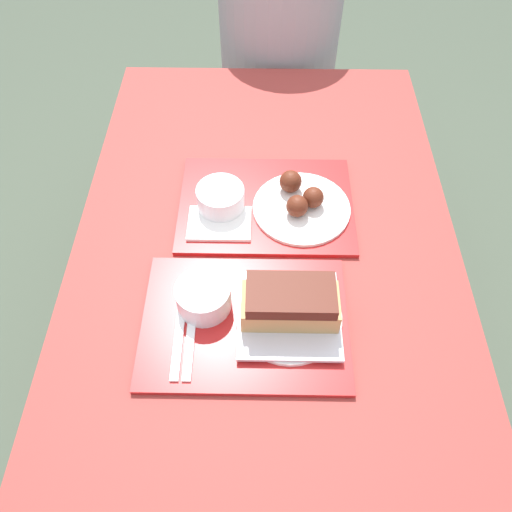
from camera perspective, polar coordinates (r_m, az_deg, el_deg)
The scene contains 13 objects.
ground_plane at distance 1.70m, azimuth 0.72°, elevation -15.38°, with size 12.00×12.00×0.00m, color #424C3D.
picnic_table at distance 1.14m, azimuth 1.04°, elevation -3.79°, with size 0.84×1.44×0.73m.
picnic_bench_far at distance 1.98m, azimuth 1.08°, elevation 15.27°, with size 0.80×0.28×0.44m.
tray_near at distance 0.98m, azimuth -1.26°, elevation -7.52°, with size 0.40×0.30×0.01m.
tray_far at distance 1.16m, azimuth 1.09°, elevation 5.90°, with size 0.40×0.30×0.01m.
bowl_coleslaw_near at distance 0.97m, azimuth -6.04°, elevation -4.56°, with size 0.11×0.11×0.06m.
brisket_sandwich_plate at distance 0.94m, azimuth 3.88°, elevation -5.85°, with size 0.21×0.21×0.10m.
plastic_fork_near at distance 0.96m, azimuth -8.84°, elevation -9.30°, with size 0.02×0.17×0.00m.
plastic_knife_near at distance 0.96m, azimuth -7.52°, elevation -9.35°, with size 0.02×0.17×0.00m.
bowl_coleslaw_far at distance 1.13m, azimuth -4.07°, elevation 6.66°, with size 0.11×0.11×0.06m.
wings_plate_far at distance 1.14m, azimuth 5.10°, elevation 6.24°, with size 0.22×0.22×0.06m.
napkin_far at distance 1.11m, azimuth -4.19°, elevation 3.73°, with size 0.14×0.10×0.01m.
person_seated_across at distance 1.78m, azimuth 2.71°, elevation 24.77°, with size 0.39×0.39×0.74m.
Camera 1 is at (-0.01, -0.62, 1.59)m, focal length 35.00 mm.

